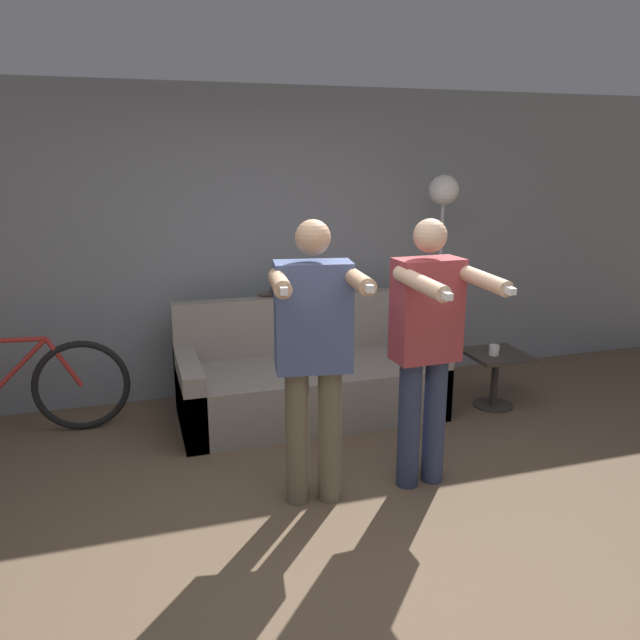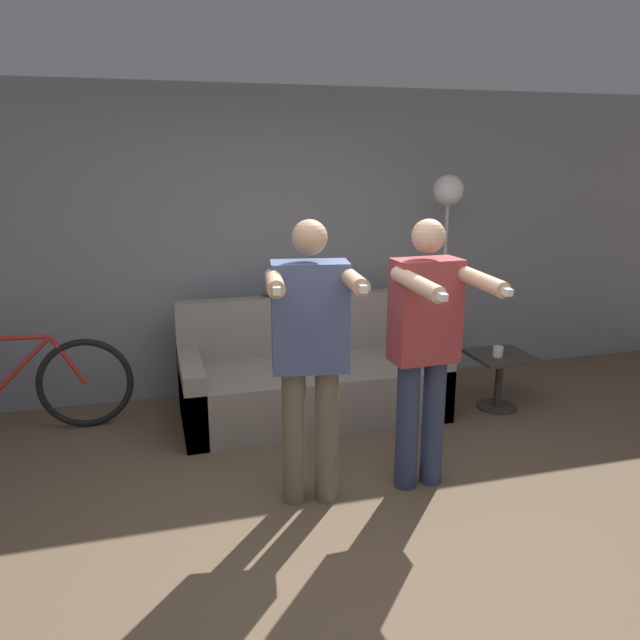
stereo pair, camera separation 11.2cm
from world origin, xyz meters
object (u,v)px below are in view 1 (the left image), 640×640
object	(u,v)px
couch	(309,380)
person_right	(427,339)
person_left	(314,347)
floor_lamp	(443,213)
cup	(494,350)
cat	(292,287)
bicycle	(7,391)
side_table	(496,368)

from	to	relation	value
couch	person_right	bearing A→B (deg)	-74.15
person_left	floor_lamp	size ratio (longest dim) A/B	0.90
couch	floor_lamp	size ratio (longest dim) A/B	1.09
person_left	person_right	bearing A→B (deg)	9.22
floor_lamp	cup	distance (m)	1.22
person_left	floor_lamp	xyz separation A→B (m)	(1.57, 1.48, 0.59)
person_right	cup	world-z (taller)	person_right
cat	bicycle	size ratio (longest dim) A/B	0.27
floor_lamp	side_table	size ratio (longest dim) A/B	4.04
cat	floor_lamp	distance (m)	1.41
person_right	cat	world-z (taller)	person_right
cup	bicycle	xyz separation A→B (m)	(-3.71, 0.56, -0.14)
floor_lamp	couch	bearing A→B (deg)	-171.64
cat	person_left	bearing A→B (deg)	-100.43
side_table	bicycle	bearing A→B (deg)	172.09
floor_lamp	cup	world-z (taller)	floor_lamp
floor_lamp	bicycle	world-z (taller)	floor_lamp
couch	bicycle	xyz separation A→B (m)	(-2.24, 0.21, 0.09)
floor_lamp	bicycle	bearing A→B (deg)	179.51
floor_lamp	bicycle	distance (m)	3.67
cup	floor_lamp	bearing A→B (deg)	114.38
side_table	person_right	bearing A→B (deg)	-139.34
floor_lamp	cat	bearing A→B (deg)	173.16
side_table	cup	distance (m)	0.18
couch	person_left	distance (m)	1.52
couch	person_right	world-z (taller)	person_right
person_left	floor_lamp	bearing A→B (deg)	52.67
couch	bicycle	distance (m)	2.25
couch	person_left	xyz separation A→B (m)	(-0.34, -1.30, 0.70)
person_right	floor_lamp	xyz separation A→B (m)	(0.86, 1.48, 0.61)
person_right	couch	bearing A→B (deg)	103.36
floor_lamp	bicycle	size ratio (longest dim) A/B	1.09
person_right	side_table	bearing A→B (deg)	38.18
person_left	couch	bearing A→B (deg)	84.52
floor_lamp	cup	size ratio (longest dim) A/B	22.17
cat	side_table	size ratio (longest dim) A/B	1.00
floor_lamp	person_right	bearing A→B (deg)	-119.99
person_left	person_right	world-z (taller)	person_left
bicycle	cup	bearing A→B (deg)	-8.66
cup	person_left	bearing A→B (deg)	-152.43
cat	floor_lamp	world-z (taller)	floor_lamp
couch	cat	distance (m)	0.78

